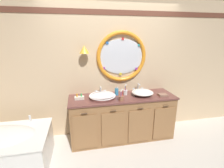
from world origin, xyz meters
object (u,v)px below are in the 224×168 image
at_px(sink_basin_right, 143,92).
at_px(toothbrush_holder_right, 125,92).
at_px(sink_basin_left, 102,96).
at_px(toothbrush_holder_left, 121,98).
at_px(toiletry_basket, 79,98).
at_px(folded_hand_towel, 163,95).
at_px(soap_dispenser, 117,91).

xyz_separation_m(sink_basin_right, toothbrush_holder_right, (-0.30, 0.10, -0.00)).
bearing_deg(sink_basin_left, toothbrush_holder_right, 12.08).
relative_size(sink_basin_right, toothbrush_holder_right, 1.94).
xyz_separation_m(toothbrush_holder_left, toothbrush_holder_right, (0.15, 0.27, 0.01)).
height_order(toothbrush_holder_left, toiletry_basket, toothbrush_holder_left).
bearing_deg(sink_basin_right, toiletry_basket, 178.29).
relative_size(toothbrush_holder_right, toiletry_basket, 1.24).
bearing_deg(folded_hand_towel, soap_dispenser, 165.32).
height_order(folded_hand_towel, toiletry_basket, toiletry_basket).
relative_size(sink_basin_right, folded_hand_towel, 2.38).
bearing_deg(folded_hand_towel, toothbrush_holder_right, 163.39).
relative_size(soap_dispenser, toiletry_basket, 0.98).
bearing_deg(toothbrush_holder_left, soap_dispenser, 92.88).
distance_m(soap_dispenser, toiletry_basket, 0.70).
relative_size(sink_basin_right, toiletry_basket, 2.40).
bearing_deg(soap_dispenser, toiletry_basket, -173.18).
xyz_separation_m(sink_basin_left, toothbrush_holder_left, (0.30, -0.17, -0.00)).
xyz_separation_m(sink_basin_right, soap_dispenser, (-0.47, 0.12, 0.01)).
height_order(sink_basin_right, toothbrush_holder_left, toothbrush_holder_left).
height_order(toothbrush_holder_right, folded_hand_towel, toothbrush_holder_right).
height_order(sink_basin_right, toothbrush_holder_right, toothbrush_holder_right).
height_order(sink_basin_left, toothbrush_holder_left, toothbrush_holder_left).
bearing_deg(soap_dispenser, folded_hand_towel, -14.68).
relative_size(sink_basin_left, toiletry_basket, 2.86).
relative_size(sink_basin_right, toothbrush_holder_left, 1.92).
xyz_separation_m(sink_basin_left, toothbrush_holder_right, (0.46, 0.10, 0.01)).
height_order(toothbrush_holder_left, toothbrush_holder_right, toothbrush_holder_left).
relative_size(toothbrush_holder_left, folded_hand_towel, 1.24).
height_order(sink_basin_right, folded_hand_towel, sink_basin_right).
distance_m(sink_basin_left, toothbrush_holder_left, 0.35).
bearing_deg(sink_basin_left, toiletry_basket, 175.11).
distance_m(toothbrush_holder_left, toiletry_basket, 0.74).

